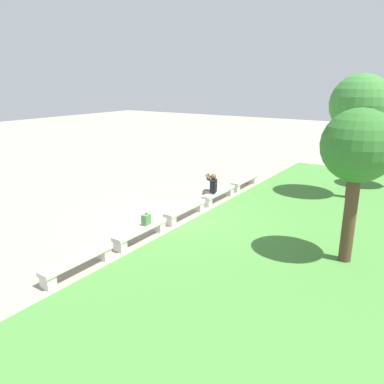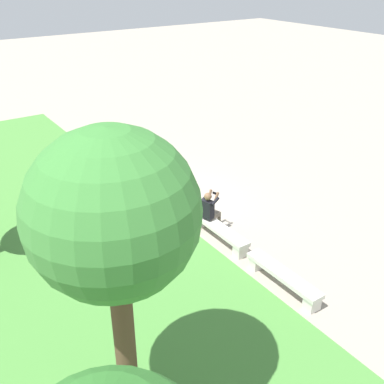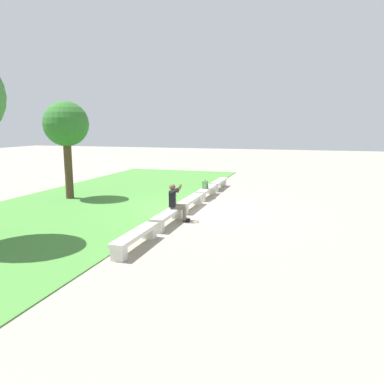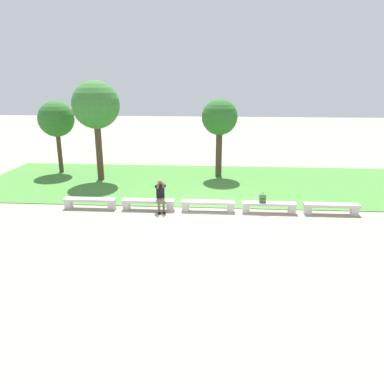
# 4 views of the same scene
# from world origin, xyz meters

# --- Properties ---
(ground_plane) EXTENTS (80.00, 80.00, 0.00)m
(ground_plane) POSITION_xyz_m (0.00, 0.00, 0.00)
(ground_plane) COLOR gray
(grass_strip) EXTENTS (24.58, 8.00, 0.03)m
(grass_strip) POSITION_xyz_m (0.00, 4.38, 0.01)
(grass_strip) COLOR #478438
(grass_strip) RESTS_ON ground
(bench_main) EXTENTS (2.27, 0.40, 0.45)m
(bench_main) POSITION_xyz_m (-5.15, 0.00, 0.31)
(bench_main) COLOR beige
(bench_main) RESTS_ON ground
(bench_near) EXTENTS (2.27, 0.40, 0.45)m
(bench_near) POSITION_xyz_m (-2.58, 0.00, 0.31)
(bench_near) COLOR beige
(bench_near) RESTS_ON ground
(bench_mid) EXTENTS (2.27, 0.40, 0.45)m
(bench_mid) POSITION_xyz_m (-0.00, 0.00, 0.31)
(bench_mid) COLOR beige
(bench_mid) RESTS_ON ground
(bench_far) EXTENTS (2.27, 0.40, 0.45)m
(bench_far) POSITION_xyz_m (2.58, 0.00, 0.31)
(bench_far) COLOR beige
(bench_far) RESTS_ON ground
(bench_end) EXTENTS (2.27, 0.40, 0.45)m
(bench_end) POSITION_xyz_m (5.15, 0.00, 0.31)
(bench_end) COLOR beige
(bench_end) RESTS_ON ground
(person_photographer) EXTENTS (0.53, 0.77, 1.32)m
(person_photographer) POSITION_xyz_m (-2.02, -0.08, 0.74)
(person_photographer) COLOR black
(person_photographer) RESTS_ON ground
(backpack) EXTENTS (0.28, 0.24, 0.43)m
(backpack) POSITION_xyz_m (2.29, 0.00, 0.63)
(backpack) COLOR #4C7F47
(backpack) RESTS_ON bench_far
(tree_right_background) EXTENTS (2.51, 2.51, 5.36)m
(tree_right_background) POSITION_xyz_m (-6.12, 4.70, 4.04)
(tree_right_background) COLOR #4C3826
(tree_right_background) RESTS_ON ground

